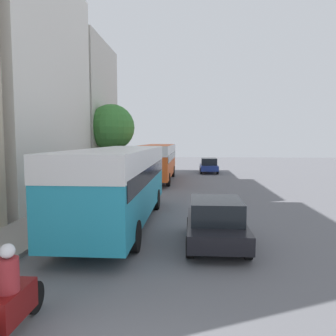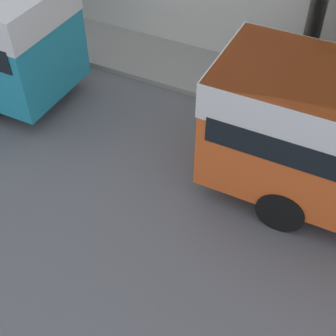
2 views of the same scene
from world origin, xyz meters
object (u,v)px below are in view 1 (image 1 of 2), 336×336
Objects in this scene: bus_following at (158,158)px; motorcycle_behind_lead at (12,300)px; bus_lead at (119,176)px; car_far_curb at (209,165)px; pedestrian_walking_away at (104,174)px; car_crossing at (216,222)px.

bus_following reaches higher than motorcycle_behind_lead.
bus_lead is 21.49m from car_far_curb.
car_far_curb is at bearing 55.40° from bus_following.
bus_following is 2.60× the size of car_far_curb.
pedestrian_walking_away is (-3.26, 9.72, -1.00)m from bus_lead.
bus_following is 2.61× the size of car_crossing.
car_far_curb is (0.97, 23.25, -0.00)m from car_crossing.
bus_lead is at bearing -71.44° from pedestrian_walking_away.
car_far_curb is 13.75m from pedestrian_walking_away.
car_crossing is at bearing -59.85° from pedestrian_walking_away.
motorcycle_behind_lead is at bearing -90.77° from bus_following.
pedestrian_walking_away reaches higher than motorcycle_behind_lead.
bus_lead is 5.87× the size of pedestrian_walking_away.
car_far_curb is at bearing 87.62° from car_crossing.
bus_following is at bearing 102.45° from car_crossing.
motorcycle_behind_lead is 17.65m from pedestrian_walking_away.
motorcycle_behind_lead is 1.30× the size of pedestrian_walking_away.
bus_lead is 7.78m from motorcycle_behind_lead.
car_crossing is at bearing -31.86° from bus_lead.
bus_following is at bearing 89.23° from motorcycle_behind_lead.
pedestrian_walking_away is at bearing -126.42° from bus_following.
bus_lead is 10.30m from pedestrian_walking_away.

